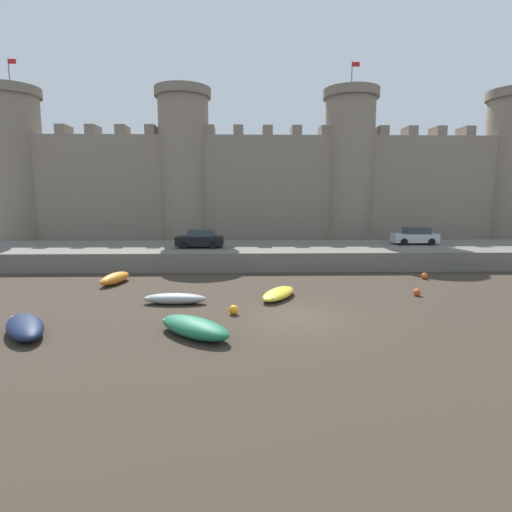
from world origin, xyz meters
The scene contains 13 objects.
ground_plane centered at (0.00, 0.00, 0.00)m, with size 160.00×160.00×0.00m, color #382D23.
quay_road centered at (0.00, 17.03, 0.77)m, with size 69.06×10.00×1.54m, color #666059.
castle centered at (0.00, 27.97, 7.90)m, with size 63.37×6.31×21.01m.
rowboat_midflat_centre centered at (-6.51, 2.81, 0.32)m, with size 3.58×1.22×0.60m.
rowboat_near_channel_left centered at (-11.57, 8.22, 0.39)m, with size 1.79×3.41×0.75m.
rowboat_midflat_left centered at (-4.73, -2.51, 0.41)m, with size 3.95×3.73×0.79m.
rowboat_foreground_centre centered at (-0.58, 3.89, 0.30)m, with size 2.81×3.77×0.56m.
rowboat_near_channel_right centered at (-12.15, -2.11, 0.38)m, with size 3.36×4.07×0.72m.
mooring_buoy_mid_mud centered at (7.90, 4.29, 0.22)m, with size 0.44×0.44×0.44m, color #E04C1E.
mooring_buoy_off_centre centered at (10.58, 9.22, 0.23)m, with size 0.46×0.46×0.46m, color #E04C1E.
mooring_buoy_near_channel centered at (-3.13, 0.66, 0.25)m, with size 0.49×0.49×0.49m, color orange.
car_quay_east centered at (-6.50, 15.82, 2.32)m, with size 4.14×1.95×1.62m.
car_quay_centre_west centered at (13.43, 17.89, 2.32)m, with size 4.14×1.95×1.62m.
Camera 1 is at (-2.50, -19.10, 5.94)m, focal length 28.00 mm.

